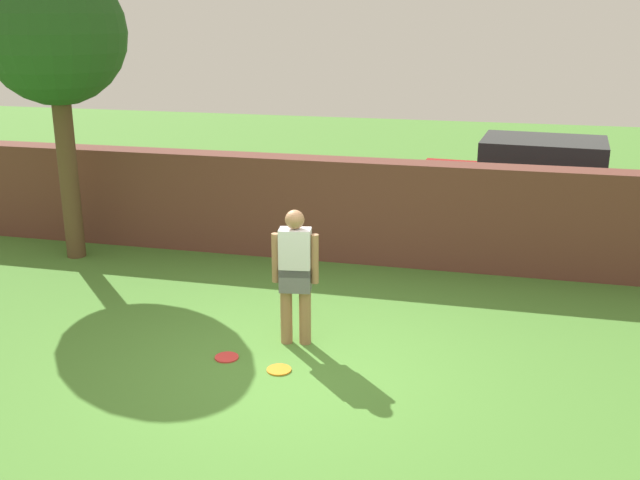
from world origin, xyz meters
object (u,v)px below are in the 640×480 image
object	(u,v)px
person	(295,271)
car	(540,189)
frisbee_orange	(279,370)
tree	(54,36)
frisbee_red	(227,357)

from	to	relation	value
person	car	bearing A→B (deg)	51.70
frisbee_orange	car	bearing A→B (deg)	63.63
tree	car	bearing A→B (deg)	21.32
tree	car	distance (m)	8.11
tree	person	xyz separation A→B (m)	(4.29, -2.28, -2.50)
person	frisbee_red	distance (m)	1.25
frisbee_orange	tree	bearing A→B (deg)	145.00
tree	person	distance (m)	5.46
tree	car	size ratio (longest dim) A/B	1.04
car	frisbee_red	xyz separation A→B (m)	(-3.54, -5.66, -0.85)
car	frisbee_red	world-z (taller)	car
tree	frisbee_orange	size ratio (longest dim) A/B	16.68
person	frisbee_orange	bearing A→B (deg)	-97.67
frisbee_red	person	bearing A→B (deg)	41.97
person	frisbee_red	size ratio (longest dim) A/B	6.00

